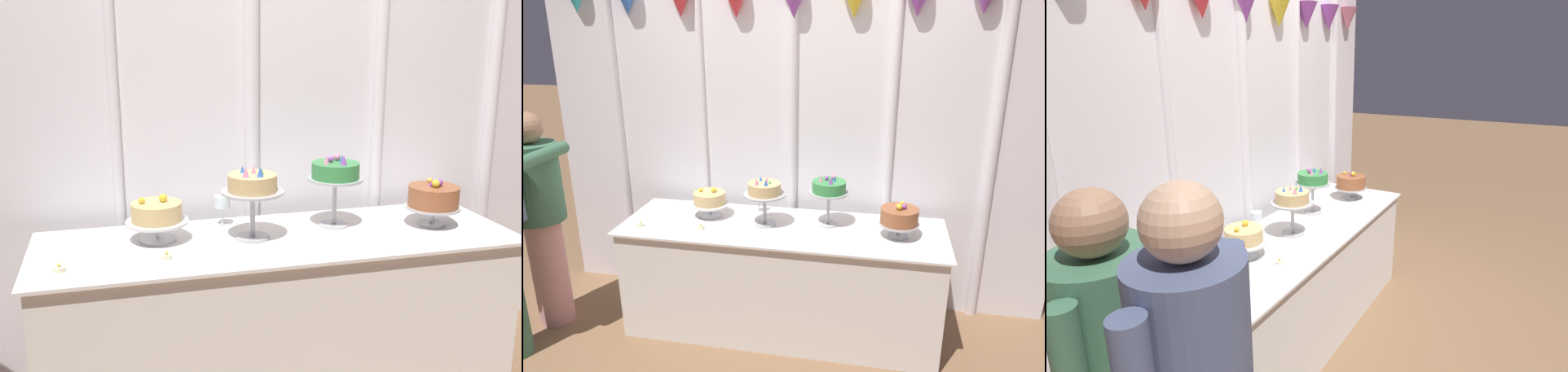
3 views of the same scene
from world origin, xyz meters
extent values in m
plane|color=#846042|center=(0.00, 0.00, 0.00)|extent=(24.00, 24.00, 0.00)
cube|color=white|center=(0.00, 0.57, 1.26)|extent=(3.70, 0.04, 2.52)
cylinder|color=white|center=(-1.36, 0.55, 1.26)|extent=(0.07, 0.07, 2.52)
cylinder|color=white|center=(-0.68, 0.55, 1.26)|extent=(0.05, 0.05, 2.52)
cylinder|color=white|center=(-0.01, 0.55, 1.26)|extent=(0.08, 0.08, 2.52)
cylinder|color=white|center=(0.67, 0.55, 1.26)|extent=(0.07, 0.07, 2.52)
cylinder|color=white|center=(1.35, 0.55, 1.26)|extent=(0.08, 0.08, 2.52)
cone|color=purple|center=(0.00, 0.51, 2.19)|extent=(0.17, 0.17, 0.20)
cone|color=yellow|center=(0.39, 0.51, 2.20)|extent=(0.17, 0.17, 0.20)
cone|color=purple|center=(0.79, 0.51, 2.20)|extent=(0.17, 0.17, 0.20)
cone|color=purple|center=(1.18, 0.51, 2.22)|extent=(0.17, 0.17, 0.20)
cone|color=pink|center=(1.57, 0.51, 2.24)|extent=(0.17, 0.17, 0.20)
cube|color=white|center=(0.00, 0.10, 0.38)|extent=(2.10, 0.63, 0.77)
cube|color=white|center=(0.00, 0.10, 0.77)|extent=(2.15, 0.68, 0.01)
cylinder|color=silver|center=(-0.53, 0.19, 0.79)|extent=(0.16, 0.16, 0.01)
cylinder|color=silver|center=(-0.53, 0.19, 0.83)|extent=(0.02, 0.02, 0.07)
cylinder|color=silver|center=(-0.53, 0.19, 0.87)|extent=(0.28, 0.28, 0.01)
cylinder|color=#DBB775|center=(-0.53, 0.19, 0.92)|extent=(0.22, 0.22, 0.08)
sphere|color=yellow|center=(-0.50, 0.20, 0.97)|extent=(0.04, 0.04, 0.04)
sphere|color=yellow|center=(-0.59, 0.19, 0.97)|extent=(0.03, 0.03, 0.03)
cylinder|color=#B2B2B7|center=(-0.12, 0.11, 0.79)|extent=(0.15, 0.15, 0.01)
cylinder|color=#B2B2B7|center=(-0.12, 0.11, 0.89)|extent=(0.02, 0.02, 0.20)
cylinder|color=#B2B2B7|center=(-0.12, 0.11, 1.00)|extent=(0.28, 0.28, 0.01)
cylinder|color=#DBB775|center=(-0.12, 0.11, 1.04)|extent=(0.22, 0.22, 0.07)
cone|color=green|center=(-0.08, 0.10, 1.09)|extent=(0.02, 0.02, 0.03)
cone|color=pink|center=(-0.11, 0.13, 1.09)|extent=(0.02, 0.02, 0.03)
cone|color=blue|center=(-0.15, 0.15, 1.09)|extent=(0.02, 0.02, 0.03)
cone|color=pink|center=(-0.16, 0.07, 1.10)|extent=(0.03, 0.03, 0.04)
cone|color=blue|center=(-0.09, 0.06, 1.10)|extent=(0.03, 0.03, 0.04)
cylinder|color=#B2B2B7|center=(0.30, 0.19, 0.79)|extent=(0.14, 0.14, 0.01)
cylinder|color=#B2B2B7|center=(0.30, 0.19, 0.90)|extent=(0.02, 0.02, 0.21)
cylinder|color=#B2B2B7|center=(0.30, 0.19, 1.01)|extent=(0.26, 0.26, 0.01)
cylinder|color=#388E47|center=(0.30, 0.19, 1.05)|extent=(0.22, 0.22, 0.07)
cone|color=blue|center=(0.33, 0.19, 1.11)|extent=(0.02, 0.02, 0.03)
sphere|color=pink|center=(0.32, 0.23, 1.11)|extent=(0.03, 0.03, 0.03)
sphere|color=purple|center=(0.28, 0.21, 1.10)|extent=(0.03, 0.03, 0.03)
cone|color=pink|center=(0.24, 0.17, 1.11)|extent=(0.03, 0.03, 0.04)
cone|color=purple|center=(0.31, 0.13, 1.11)|extent=(0.03, 0.03, 0.04)
cylinder|color=#B2B2B7|center=(0.75, 0.09, 0.79)|extent=(0.13, 0.13, 0.01)
cylinder|color=#B2B2B7|center=(0.75, 0.09, 0.83)|extent=(0.02, 0.02, 0.07)
cylinder|color=#B2B2B7|center=(0.75, 0.09, 0.87)|extent=(0.26, 0.26, 0.01)
cylinder|color=#995633|center=(0.75, 0.09, 0.92)|extent=(0.23, 0.23, 0.10)
sphere|color=purple|center=(0.78, 0.08, 0.99)|extent=(0.03, 0.03, 0.03)
sphere|color=yellow|center=(0.77, 0.15, 0.99)|extent=(0.02, 0.02, 0.02)
cone|color=purple|center=(0.74, 0.09, 0.99)|extent=(0.02, 0.02, 0.03)
sphere|color=yellow|center=(0.75, 0.06, 0.99)|extent=(0.04, 0.04, 0.04)
cylinder|color=silver|center=(-0.21, 0.33, 0.78)|extent=(0.06, 0.06, 0.00)
cylinder|color=silver|center=(-0.21, 0.33, 0.83)|extent=(0.01, 0.01, 0.09)
cylinder|color=silver|center=(-0.21, 0.33, 0.90)|extent=(0.07, 0.07, 0.06)
cylinder|color=beige|center=(-0.93, -0.07, 0.79)|extent=(0.05, 0.05, 0.02)
sphere|color=#F9CC4C|center=(-0.93, -0.07, 0.81)|extent=(0.01, 0.01, 0.01)
cylinder|color=beige|center=(-0.51, -0.04, 0.79)|extent=(0.04, 0.04, 0.02)
sphere|color=#F9CC4C|center=(-0.51, -0.04, 0.81)|extent=(0.01, 0.01, 0.01)
cylinder|color=#3D6B4C|center=(-1.63, -0.13, 1.06)|extent=(0.45, 0.45, 0.53)
sphere|color=#A37556|center=(-1.63, -0.13, 1.43)|extent=(0.21, 0.21, 0.21)
cube|color=maroon|center=(-1.63, -0.28, 1.09)|extent=(0.04, 0.02, 0.34)
cylinder|color=#3D6B4C|center=(-1.45, -0.26, 1.29)|extent=(0.08, 0.47, 0.08)
cube|color=black|center=(-1.45, -0.49, 1.29)|extent=(0.06, 0.02, 0.12)
cylinder|color=#4C5675|center=(-1.66, -0.53, 1.18)|extent=(0.34, 0.34, 0.49)
sphere|color=tan|center=(-1.66, -0.53, 1.52)|extent=(0.20, 0.20, 0.20)
cylinder|color=#4C5675|center=(-1.47, -0.50, 1.17)|extent=(0.08, 0.08, 0.43)
camera|label=1|loc=(-0.71, -2.30, 1.66)|focal=40.62mm
camera|label=2|loc=(0.60, -2.83, 2.09)|focal=33.70mm
camera|label=3|loc=(-2.33, -1.23, 1.88)|focal=29.45mm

